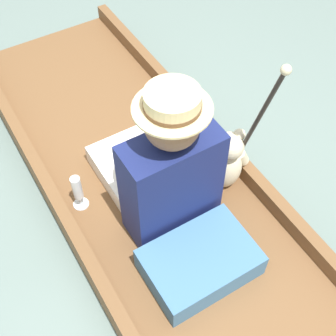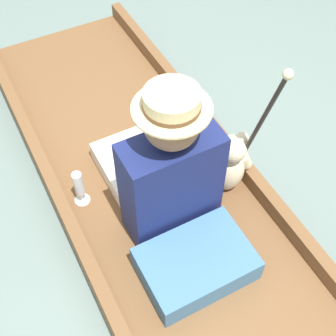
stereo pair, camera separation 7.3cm
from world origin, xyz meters
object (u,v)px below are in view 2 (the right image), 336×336
at_px(teddy_bear, 230,164).
at_px(wine_glass, 79,185).
at_px(seated_person, 163,169).
at_px(walking_cane, 259,125).

relative_size(teddy_bear, wine_glass, 1.78).
xyz_separation_m(seated_person, teddy_bear, (0.35, -0.03, -0.14)).
distance_m(seated_person, walking_cane, 0.47).
bearing_deg(teddy_bear, walking_cane, -59.51).
height_order(seated_person, wine_glass, seated_person).
bearing_deg(seated_person, walking_cane, -10.11).
distance_m(seated_person, teddy_bear, 0.38).
bearing_deg(walking_cane, teddy_bear, 120.49).
xyz_separation_m(wine_glass, walking_cane, (0.75, -0.35, 0.39)).
distance_m(teddy_bear, wine_glass, 0.75).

